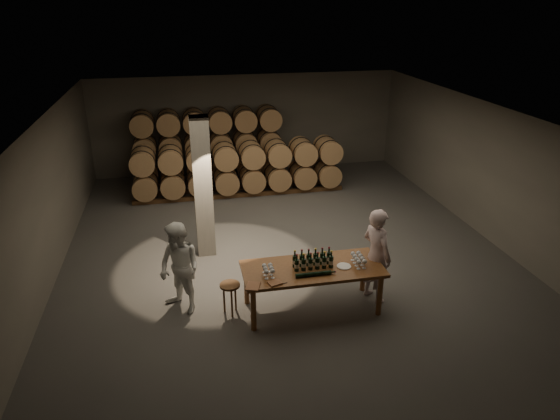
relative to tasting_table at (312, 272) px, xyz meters
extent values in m
plane|color=#565350|center=(0.00, 2.50, -0.80)|extent=(12.00, 12.00, 0.00)
plane|color=#605E59|center=(0.00, 2.50, 2.40)|extent=(12.00, 12.00, 0.00)
plane|color=#645F56|center=(0.00, 8.50, 0.80)|extent=(10.00, 0.00, 10.00)
plane|color=#645F56|center=(0.00, -3.50, 0.80)|extent=(10.00, 0.00, 10.00)
plane|color=#645F56|center=(-5.00, 2.50, 0.80)|extent=(0.00, 12.00, 12.00)
plane|color=#645F56|center=(5.00, 2.50, 0.80)|extent=(0.00, 12.00, 12.00)
cube|color=slate|center=(-1.80, 2.70, 0.80)|extent=(0.40, 0.40, 3.20)
cylinder|color=brown|center=(-1.18, -0.43, -0.38)|extent=(0.10, 0.10, 0.84)
cylinder|color=brown|center=(1.18, -0.43, -0.38)|extent=(0.10, 0.10, 0.84)
cylinder|color=brown|center=(-1.18, 0.43, -0.38)|extent=(0.10, 0.10, 0.84)
cylinder|color=brown|center=(1.18, 0.43, -0.38)|extent=(0.10, 0.10, 0.84)
cube|color=brown|center=(0.00, 0.00, 0.07)|extent=(2.60, 1.10, 0.06)
cube|color=#53351C|center=(-1.35, 7.40, -0.74)|extent=(4.70, 0.10, 0.12)
cube|color=#53351C|center=(-1.35, 8.00, -0.74)|extent=(4.70, 0.10, 0.12)
cylinder|color=#A27149|center=(-3.30, 7.70, -0.33)|extent=(0.70, 0.95, 0.70)
cylinder|color=black|center=(-3.30, 7.44, -0.33)|extent=(0.73, 0.04, 0.73)
cylinder|color=black|center=(-3.30, 7.96, -0.33)|extent=(0.73, 0.04, 0.73)
cylinder|color=#A27149|center=(-2.52, 7.70, -0.33)|extent=(0.70, 0.95, 0.70)
cylinder|color=black|center=(-2.52, 7.44, -0.33)|extent=(0.73, 0.04, 0.73)
cylinder|color=black|center=(-2.52, 7.96, -0.33)|extent=(0.73, 0.04, 0.73)
cylinder|color=#A27149|center=(-1.74, 7.70, -0.33)|extent=(0.70, 0.95, 0.70)
cylinder|color=black|center=(-1.74, 7.44, -0.33)|extent=(0.73, 0.04, 0.73)
cylinder|color=black|center=(-1.74, 7.96, -0.33)|extent=(0.73, 0.04, 0.73)
cylinder|color=#A27149|center=(-0.96, 7.70, -0.33)|extent=(0.70, 0.95, 0.70)
cylinder|color=black|center=(-0.96, 7.44, -0.33)|extent=(0.73, 0.04, 0.73)
cylinder|color=black|center=(-0.96, 7.96, -0.33)|extent=(0.73, 0.04, 0.73)
cylinder|color=#A27149|center=(-0.18, 7.70, -0.33)|extent=(0.70, 0.95, 0.70)
cylinder|color=black|center=(-0.18, 7.44, -0.33)|extent=(0.73, 0.04, 0.73)
cylinder|color=black|center=(-0.18, 7.96, -0.33)|extent=(0.73, 0.04, 0.73)
cylinder|color=#A27149|center=(0.60, 7.70, -0.33)|extent=(0.70, 0.95, 0.70)
cylinder|color=black|center=(0.60, 7.44, -0.33)|extent=(0.73, 0.04, 0.73)
cylinder|color=black|center=(0.60, 7.96, -0.33)|extent=(0.73, 0.04, 0.73)
cylinder|color=#A27149|center=(-3.30, 7.70, 0.41)|extent=(0.70, 0.95, 0.70)
cylinder|color=black|center=(-3.30, 7.44, 0.41)|extent=(0.73, 0.04, 0.73)
cylinder|color=black|center=(-3.30, 7.96, 0.41)|extent=(0.73, 0.04, 0.73)
cylinder|color=#A27149|center=(-2.52, 7.70, 0.41)|extent=(0.70, 0.95, 0.70)
cylinder|color=black|center=(-2.52, 7.44, 0.41)|extent=(0.73, 0.04, 0.73)
cylinder|color=black|center=(-2.52, 7.96, 0.41)|extent=(0.73, 0.04, 0.73)
cylinder|color=#A27149|center=(-1.74, 7.70, 0.41)|extent=(0.70, 0.95, 0.70)
cylinder|color=black|center=(-1.74, 7.44, 0.41)|extent=(0.73, 0.04, 0.73)
cylinder|color=black|center=(-1.74, 7.96, 0.41)|extent=(0.73, 0.04, 0.73)
cylinder|color=#A27149|center=(-0.96, 7.70, 0.41)|extent=(0.70, 0.95, 0.70)
cylinder|color=black|center=(-0.96, 7.44, 0.41)|extent=(0.73, 0.04, 0.73)
cylinder|color=black|center=(-0.96, 7.96, 0.41)|extent=(0.73, 0.04, 0.73)
cylinder|color=#A27149|center=(-0.18, 7.70, 0.41)|extent=(0.70, 0.95, 0.70)
cylinder|color=black|center=(-0.18, 7.44, 0.41)|extent=(0.73, 0.04, 0.73)
cylinder|color=black|center=(-0.18, 7.96, 0.41)|extent=(0.73, 0.04, 0.73)
cylinder|color=#A27149|center=(0.60, 7.70, 0.41)|extent=(0.70, 0.95, 0.70)
cylinder|color=black|center=(0.60, 7.44, 0.41)|extent=(0.73, 0.04, 0.73)
cylinder|color=black|center=(0.60, 7.96, 0.41)|extent=(0.73, 0.04, 0.73)
cylinder|color=#A27149|center=(-3.30, 7.70, 1.15)|extent=(0.70, 0.95, 0.70)
cylinder|color=black|center=(-3.30, 7.44, 1.15)|extent=(0.73, 0.04, 0.73)
cylinder|color=black|center=(-3.30, 7.96, 1.15)|extent=(0.73, 0.04, 0.73)
cylinder|color=#A27149|center=(-2.52, 7.70, 1.15)|extent=(0.70, 0.95, 0.70)
cylinder|color=black|center=(-2.52, 7.44, 1.15)|extent=(0.73, 0.04, 0.73)
cylinder|color=black|center=(-2.52, 7.96, 1.15)|extent=(0.73, 0.04, 0.73)
cylinder|color=#A27149|center=(-1.74, 7.70, 1.15)|extent=(0.70, 0.95, 0.70)
cylinder|color=black|center=(-1.74, 7.44, 1.15)|extent=(0.73, 0.04, 0.73)
cylinder|color=black|center=(-1.74, 7.96, 1.15)|extent=(0.73, 0.04, 0.73)
cylinder|color=#A27149|center=(-0.96, 7.70, 1.15)|extent=(0.70, 0.95, 0.70)
cylinder|color=black|center=(-0.96, 7.44, 1.15)|extent=(0.73, 0.04, 0.73)
cylinder|color=black|center=(-0.96, 7.96, 1.15)|extent=(0.73, 0.04, 0.73)
cylinder|color=#A27149|center=(-0.18, 7.70, 1.15)|extent=(0.70, 0.95, 0.70)
cylinder|color=black|center=(-0.18, 7.44, 1.15)|extent=(0.73, 0.04, 0.73)
cylinder|color=black|center=(-0.18, 7.96, 1.15)|extent=(0.73, 0.04, 0.73)
cylinder|color=#A27149|center=(0.60, 7.70, 1.15)|extent=(0.70, 0.95, 0.70)
cylinder|color=black|center=(0.60, 7.44, 1.15)|extent=(0.73, 0.04, 0.73)
cylinder|color=black|center=(0.60, 7.96, 1.15)|extent=(0.73, 0.04, 0.73)
cube|color=#53351C|center=(-0.57, 6.00, -0.74)|extent=(6.26, 0.10, 0.12)
cube|color=#53351C|center=(-0.57, 6.60, -0.74)|extent=(6.26, 0.10, 0.12)
cylinder|color=#A27149|center=(-3.30, 6.30, -0.33)|extent=(0.70, 0.95, 0.70)
cylinder|color=black|center=(-3.30, 6.04, -0.33)|extent=(0.73, 0.04, 0.73)
cylinder|color=black|center=(-3.30, 6.56, -0.33)|extent=(0.73, 0.04, 0.73)
cylinder|color=#A27149|center=(-2.52, 6.30, -0.33)|extent=(0.70, 0.95, 0.70)
cylinder|color=black|center=(-2.52, 6.04, -0.33)|extent=(0.73, 0.04, 0.73)
cylinder|color=black|center=(-2.52, 6.56, -0.33)|extent=(0.73, 0.04, 0.73)
cylinder|color=#A27149|center=(-1.74, 6.30, -0.33)|extent=(0.70, 0.95, 0.70)
cylinder|color=black|center=(-1.74, 6.04, -0.33)|extent=(0.73, 0.04, 0.73)
cylinder|color=black|center=(-1.74, 6.56, -0.33)|extent=(0.73, 0.04, 0.73)
cylinder|color=#A27149|center=(-0.96, 6.30, -0.33)|extent=(0.70, 0.95, 0.70)
cylinder|color=black|center=(-0.96, 6.04, -0.33)|extent=(0.73, 0.04, 0.73)
cylinder|color=black|center=(-0.96, 6.56, -0.33)|extent=(0.73, 0.04, 0.73)
cylinder|color=#A27149|center=(-0.18, 6.30, -0.33)|extent=(0.70, 0.95, 0.70)
cylinder|color=black|center=(-0.18, 6.04, -0.33)|extent=(0.73, 0.04, 0.73)
cylinder|color=black|center=(-0.18, 6.56, -0.33)|extent=(0.73, 0.04, 0.73)
cylinder|color=#A27149|center=(0.60, 6.30, -0.33)|extent=(0.70, 0.95, 0.70)
cylinder|color=black|center=(0.60, 6.04, -0.33)|extent=(0.73, 0.04, 0.73)
cylinder|color=black|center=(0.60, 6.56, -0.33)|extent=(0.73, 0.04, 0.73)
cylinder|color=#A27149|center=(1.38, 6.30, -0.33)|extent=(0.70, 0.95, 0.70)
cylinder|color=black|center=(1.38, 6.04, -0.33)|extent=(0.73, 0.04, 0.73)
cylinder|color=black|center=(1.38, 6.56, -0.33)|extent=(0.73, 0.04, 0.73)
cylinder|color=#A27149|center=(2.16, 6.30, -0.33)|extent=(0.70, 0.95, 0.70)
cylinder|color=black|center=(2.16, 6.04, -0.33)|extent=(0.73, 0.04, 0.73)
cylinder|color=black|center=(2.16, 6.56, -0.33)|extent=(0.73, 0.04, 0.73)
cylinder|color=#A27149|center=(-3.30, 6.30, 0.41)|extent=(0.70, 0.95, 0.70)
cylinder|color=black|center=(-3.30, 6.04, 0.41)|extent=(0.73, 0.04, 0.73)
cylinder|color=black|center=(-3.30, 6.56, 0.41)|extent=(0.73, 0.04, 0.73)
cylinder|color=#A27149|center=(-2.52, 6.30, 0.41)|extent=(0.70, 0.95, 0.70)
cylinder|color=black|center=(-2.52, 6.04, 0.41)|extent=(0.73, 0.04, 0.73)
cylinder|color=black|center=(-2.52, 6.56, 0.41)|extent=(0.73, 0.04, 0.73)
cylinder|color=#A27149|center=(-1.74, 6.30, 0.41)|extent=(0.70, 0.95, 0.70)
cylinder|color=black|center=(-1.74, 6.04, 0.41)|extent=(0.73, 0.04, 0.73)
cylinder|color=black|center=(-1.74, 6.56, 0.41)|extent=(0.73, 0.04, 0.73)
cylinder|color=#A27149|center=(-0.96, 6.30, 0.41)|extent=(0.70, 0.95, 0.70)
cylinder|color=black|center=(-0.96, 6.04, 0.41)|extent=(0.73, 0.04, 0.73)
cylinder|color=black|center=(-0.96, 6.56, 0.41)|extent=(0.73, 0.04, 0.73)
cylinder|color=#A27149|center=(-0.18, 6.30, 0.41)|extent=(0.70, 0.95, 0.70)
cylinder|color=black|center=(-0.18, 6.04, 0.41)|extent=(0.73, 0.04, 0.73)
cylinder|color=black|center=(-0.18, 6.56, 0.41)|extent=(0.73, 0.04, 0.73)
cylinder|color=#A27149|center=(0.60, 6.30, 0.41)|extent=(0.70, 0.95, 0.70)
cylinder|color=black|center=(0.60, 6.04, 0.41)|extent=(0.73, 0.04, 0.73)
cylinder|color=black|center=(0.60, 6.56, 0.41)|extent=(0.73, 0.04, 0.73)
cylinder|color=#A27149|center=(1.38, 6.30, 0.41)|extent=(0.70, 0.95, 0.70)
cylinder|color=black|center=(1.38, 6.04, 0.41)|extent=(0.73, 0.04, 0.73)
cylinder|color=black|center=(1.38, 6.56, 0.41)|extent=(0.73, 0.04, 0.73)
cylinder|color=#A27149|center=(2.16, 6.30, 0.41)|extent=(0.70, 0.95, 0.70)
cylinder|color=black|center=(2.16, 6.04, 0.41)|extent=(0.73, 0.04, 0.73)
cylinder|color=black|center=(2.16, 6.56, 0.41)|extent=(0.73, 0.04, 0.73)
cylinder|color=black|center=(-0.32, -0.06, 0.22)|extent=(0.08, 0.08, 0.23)
cylinder|color=silver|center=(-0.32, -0.06, 0.21)|extent=(0.09, 0.09, 0.07)
cylinder|color=black|center=(-0.32, -0.06, 0.38)|extent=(0.03, 0.03, 0.09)
cylinder|color=gold|center=(-0.32, -0.06, 0.43)|extent=(0.04, 0.04, 0.03)
cylinder|color=black|center=(-0.32, 0.09, 0.22)|extent=(0.08, 0.08, 0.23)
cylinder|color=silver|center=(-0.32, 0.09, 0.21)|extent=(0.09, 0.09, 0.07)
cylinder|color=black|center=(-0.32, 0.09, 0.38)|extent=(0.03, 0.03, 0.09)
cylinder|color=maroon|center=(-0.32, 0.09, 0.43)|extent=(0.04, 0.04, 0.03)
cylinder|color=black|center=(-0.19, -0.06, 0.22)|extent=(0.08, 0.08, 0.23)
cylinder|color=silver|center=(-0.19, -0.06, 0.21)|extent=(0.09, 0.09, 0.07)
cylinder|color=black|center=(-0.19, -0.06, 0.38)|extent=(0.03, 0.03, 0.09)
cylinder|color=maroon|center=(-0.19, -0.06, 0.43)|extent=(0.04, 0.04, 0.03)
cylinder|color=black|center=(-0.19, 0.09, 0.22)|extent=(0.08, 0.08, 0.23)
cylinder|color=silver|center=(-0.19, 0.09, 0.21)|extent=(0.09, 0.09, 0.07)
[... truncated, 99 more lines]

